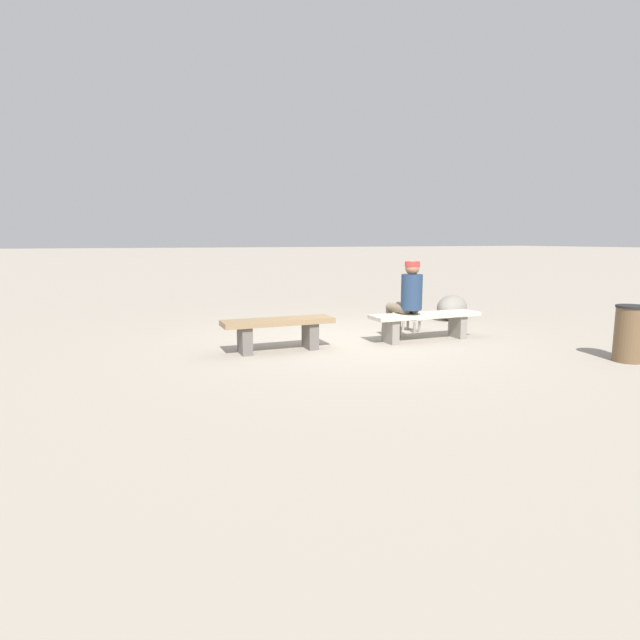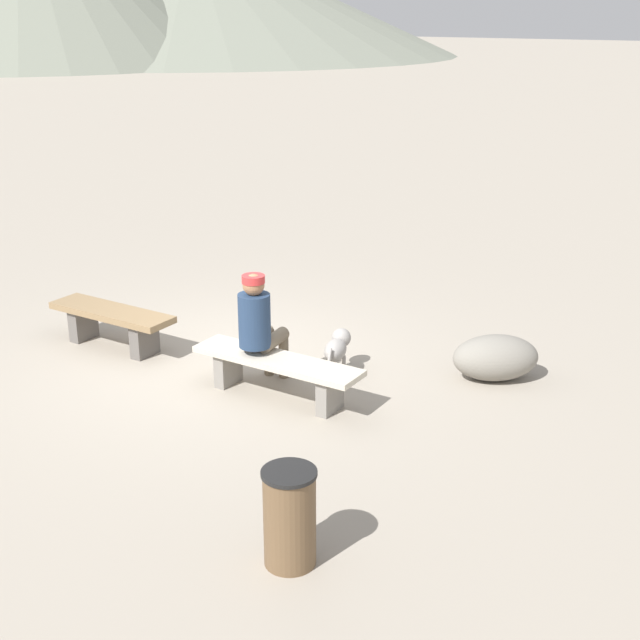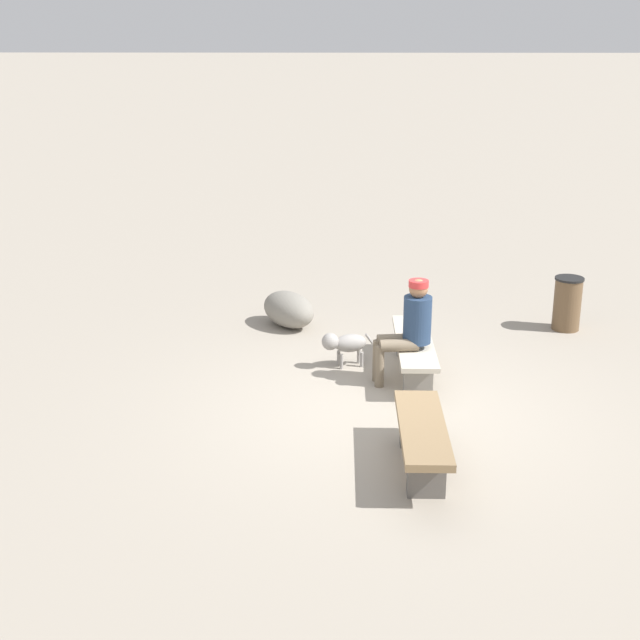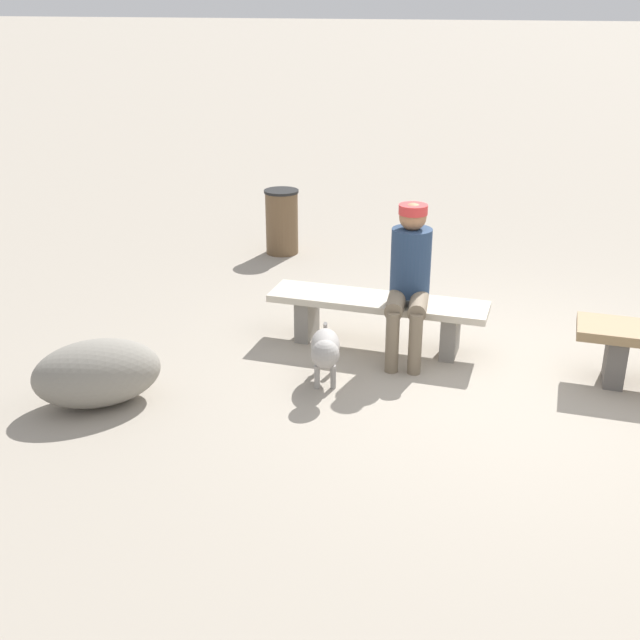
{
  "view_description": "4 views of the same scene",
  "coord_description": "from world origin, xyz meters",
  "px_view_note": "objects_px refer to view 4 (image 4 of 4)",
  "views": [
    {
      "loc": [
        -3.66,
        -7.32,
        1.62
      ],
      "look_at": [
        -0.7,
        -0.19,
        0.41
      ],
      "focal_mm": 28.67,
      "sensor_mm": 36.0,
      "label": 1
    },
    {
      "loc": [
        5.75,
        -7.12,
        3.85
      ],
      "look_at": [
        0.75,
        0.97,
        0.37
      ],
      "focal_mm": 48.24,
      "sensor_mm": 36.0,
      "label": 2
    },
    {
      "loc": [
        -9.18,
        0.62,
        4.21
      ],
      "look_at": [
        0.65,
        0.76,
        0.84
      ],
      "focal_mm": 49.79,
      "sensor_mm": 36.0,
      "label": 3
    },
    {
      "loc": [
        -0.26,
        5.74,
        2.85
      ],
      "look_at": [
        1.11,
        1.2,
        0.87
      ],
      "focal_mm": 43.7,
      "sensor_mm": 36.0,
      "label": 4
    }
  ],
  "objects_px": {
    "dog": "(325,349)",
    "trash_bin": "(282,222)",
    "bench_right": "(377,311)",
    "boulder": "(97,373)",
    "seated_person": "(410,272)"
  },
  "relations": [
    {
      "from": "dog",
      "to": "trash_bin",
      "type": "relative_size",
      "value": 0.87
    },
    {
      "from": "bench_right",
      "to": "boulder",
      "type": "distance_m",
      "value": 2.41
    },
    {
      "from": "trash_bin",
      "to": "seated_person",
      "type": "bearing_deg",
      "value": 129.44
    },
    {
      "from": "seated_person",
      "to": "trash_bin",
      "type": "height_order",
      "value": "seated_person"
    },
    {
      "from": "seated_person",
      "to": "boulder",
      "type": "distance_m",
      "value": 2.61
    },
    {
      "from": "trash_bin",
      "to": "boulder",
      "type": "distance_m",
      "value": 3.94
    },
    {
      "from": "seated_person",
      "to": "dog",
      "type": "bearing_deg",
      "value": 50.28
    },
    {
      "from": "trash_bin",
      "to": "boulder",
      "type": "height_order",
      "value": "trash_bin"
    },
    {
      "from": "trash_bin",
      "to": "boulder",
      "type": "xyz_separation_m",
      "value": [
        0.07,
        3.94,
        -0.13
      ]
    },
    {
      "from": "boulder",
      "to": "bench_right",
      "type": "bearing_deg",
      "value": -137.09
    },
    {
      "from": "dog",
      "to": "boulder",
      "type": "relative_size",
      "value": 0.7
    },
    {
      "from": "trash_bin",
      "to": "boulder",
      "type": "relative_size",
      "value": 0.81
    },
    {
      "from": "seated_person",
      "to": "boulder",
      "type": "height_order",
      "value": "seated_person"
    },
    {
      "from": "seated_person",
      "to": "trash_bin",
      "type": "xyz_separation_m",
      "value": [
        1.97,
        -2.4,
        -0.36
      ]
    },
    {
      "from": "dog",
      "to": "boulder",
      "type": "height_order",
      "value": "boulder"
    }
  ]
}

